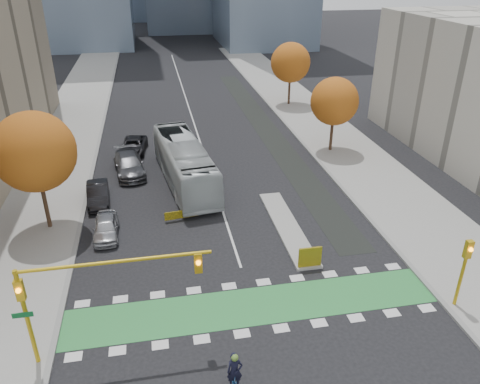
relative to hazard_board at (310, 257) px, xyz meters
name	(u,v)px	position (x,y,z in m)	size (l,w,h in m)	color
ground	(260,325)	(-4.00, -4.20, -0.80)	(300.00, 300.00, 0.00)	black
sidewalk_west	(48,180)	(-17.50, 15.80, -0.73)	(7.00, 120.00, 0.15)	gray
sidewalk_east	(353,157)	(9.50, 15.80, -0.73)	(7.00, 120.00, 0.15)	gray
curb_west	(91,177)	(-14.00, 15.80, -0.73)	(0.30, 120.00, 0.16)	gray
curb_east	(317,160)	(6.00, 15.80, -0.73)	(0.30, 120.00, 0.16)	gray
bike_crossing	(253,306)	(-4.00, -2.70, -0.79)	(20.00, 3.00, 0.01)	#2B853C
centre_line	(188,106)	(-4.00, 35.80, -0.80)	(0.15, 70.00, 0.01)	silver
bike_lane_paint	(265,127)	(3.50, 25.80, -0.80)	(2.50, 50.00, 0.01)	black
median_island	(287,227)	(0.00, 4.80, -0.72)	(1.60, 10.00, 0.16)	gray
hazard_board	(310,257)	(0.00, 0.00, 0.00)	(1.40, 0.12, 1.30)	yellow
tree_west	(34,152)	(-16.00, 7.80, 4.82)	(5.20, 5.20, 8.22)	#332114
tree_east_near	(334,101)	(8.00, 17.80, 4.06)	(4.40, 4.40, 7.08)	#332114
tree_east_far	(291,63)	(8.50, 33.80, 4.44)	(4.80, 4.80, 7.65)	#332114
traffic_signal_west	(84,286)	(-11.93, -4.71, 3.23)	(8.53, 0.56, 5.20)	#BF9914
traffic_signal_east	(465,264)	(6.50, -4.71, 1.93)	(0.35, 0.43, 4.10)	#BF9914
cyclist	(235,382)	(-5.99, -8.10, -0.03)	(0.82, 2.05, 2.32)	navy
bus	(184,163)	(-6.25, 13.31, 0.98)	(2.99, 12.76, 3.56)	#B8BFC0
parked_car_a	(106,227)	(-12.12, 6.04, -0.13)	(1.58, 3.94, 1.34)	#A8A9AE
parked_car_b	(98,194)	(-13.00, 11.04, -0.07)	(1.54, 4.40, 1.45)	black
parked_car_c	(129,165)	(-10.79, 16.04, 0.03)	(2.32, 5.70, 1.65)	#4C4D51
parked_car_d	(134,146)	(-10.50, 21.04, -0.14)	(2.19, 4.75, 1.32)	black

